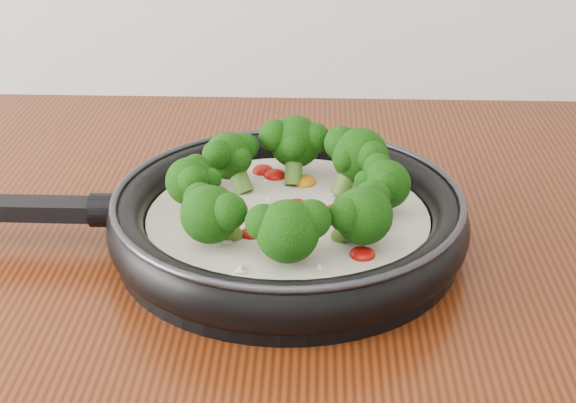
{
  "coord_description": "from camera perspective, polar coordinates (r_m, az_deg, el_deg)",
  "views": [
    {
      "loc": [
        0.12,
        0.33,
        1.31
      ],
      "look_at": [
        0.09,
        1.06,
        0.95
      ],
      "focal_mm": 53.29,
      "sensor_mm": 36.0,
      "label": 1
    }
  ],
  "objects": [
    {
      "name": "skillet",
      "position": [
        0.82,
        -0.15,
        -0.86
      ],
      "size": [
        0.54,
        0.35,
        0.1
      ],
      "color": "black",
      "rests_on": "counter"
    }
  ]
}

